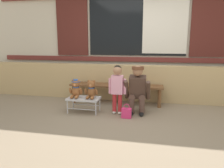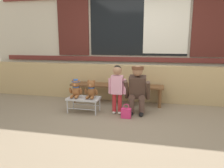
# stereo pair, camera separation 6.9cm
# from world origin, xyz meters

# --- Properties ---
(ground_plane) EXTENTS (60.00, 60.00, 0.00)m
(ground_plane) POSITION_xyz_m (0.00, 0.00, 0.00)
(ground_plane) COLOR #84725B
(brick_low_wall) EXTENTS (7.86, 0.25, 0.85)m
(brick_low_wall) POSITION_xyz_m (0.00, 1.43, 0.42)
(brick_low_wall) COLOR tan
(brick_low_wall) RESTS_ON ground
(shop_facade) EXTENTS (8.02, 0.26, 3.73)m
(shop_facade) POSITION_xyz_m (0.00, 1.94, 1.87)
(shop_facade) COLOR beige
(shop_facade) RESTS_ON ground
(wooden_bench_long) EXTENTS (2.10, 0.40, 0.44)m
(wooden_bench_long) POSITION_xyz_m (-0.37, 1.06, 0.37)
(wooden_bench_long) COLOR brown
(wooden_bench_long) RESTS_ON ground
(small_display_bench) EXTENTS (0.64, 0.36, 0.30)m
(small_display_bench) POSITION_xyz_m (-0.88, 0.31, 0.27)
(small_display_bench) COLOR #BCBCC1
(small_display_bench) RESTS_ON ground
(teddy_bear_with_hat) EXTENTS (0.28, 0.27, 0.36)m
(teddy_bear_with_hat) POSITION_xyz_m (-1.04, 0.31, 0.47)
(teddy_bear_with_hat) COLOR #93562D
(teddy_bear_with_hat) RESTS_ON small_display_bench
(teddy_bear_plain) EXTENTS (0.28, 0.26, 0.36)m
(teddy_bear_plain) POSITION_xyz_m (-0.72, 0.31, 0.46)
(teddy_bear_plain) COLOR brown
(teddy_bear_plain) RESTS_ON small_display_bench
(child_standing) EXTENTS (0.35, 0.18, 0.96)m
(child_standing) POSITION_xyz_m (-0.21, 0.37, 0.59)
(child_standing) COLOR #B7282D
(child_standing) RESTS_ON ground
(adult_crouching) EXTENTS (0.50, 0.49, 0.95)m
(adult_crouching) POSITION_xyz_m (0.18, 0.50, 0.48)
(adult_crouching) COLOR brown
(adult_crouching) RESTS_ON ground
(handbag_on_ground) EXTENTS (0.18, 0.11, 0.27)m
(handbag_on_ground) POSITION_xyz_m (0.00, 0.16, 0.10)
(handbag_on_ground) COLOR #E53370
(handbag_on_ground) RESTS_ON ground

